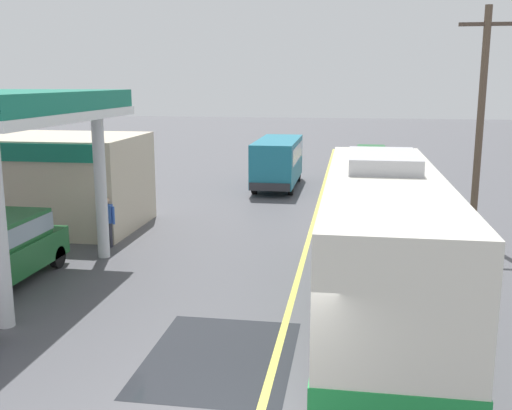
{
  "coord_description": "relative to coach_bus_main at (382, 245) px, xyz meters",
  "views": [
    {
      "loc": [
        1.34,
        -7.84,
        5.37
      ],
      "look_at": [
        -1.5,
        10.0,
        1.6
      ],
      "focal_mm": 42.0,
      "sensor_mm": 36.0,
      "label": 1
    }
  ],
  "objects": [
    {
      "name": "gas_station_roadside",
      "position": [
        -11.92,
        5.0,
        0.91
      ],
      "size": [
        9.1,
        11.95,
        5.1
      ],
      "color": "#147259",
      "rests_on": "ground"
    },
    {
      "name": "pedestrian_near_pump",
      "position": [
        -8.55,
        4.61,
        -0.79
      ],
      "size": [
        0.55,
        0.22,
        1.66
      ],
      "color": "#33333F",
      "rests_on": "ground"
    },
    {
      "name": "minibus_opposing_lane",
      "position": [
        -4.42,
        16.62,
        -0.25
      ],
      "size": [
        2.04,
        6.13,
        2.44
      ],
      "color": "teal",
      "rests_on": "ground"
    },
    {
      "name": "ground",
      "position": [
        -2.1,
        14.47,
        -1.72
      ],
      "size": [
        120.0,
        120.0,
        0.0
      ],
      "primitive_type": "plane",
      "color": "#4C4C51"
    },
    {
      "name": "car_at_pump",
      "position": [
        -9.88,
        0.86,
        -0.71
      ],
      "size": [
        1.7,
        4.2,
        1.82
      ],
      "color": "#1E602D",
      "rests_on": "ground"
    },
    {
      "name": "utility_pole_roadside",
      "position": [
        3.47,
        7.66,
        2.34
      ],
      "size": [
        1.8,
        0.24,
        7.75
      ],
      "color": "brown",
      "rests_on": "ground"
    },
    {
      "name": "wet_puddle_patch",
      "position": [
        -3.2,
        -2.64,
        -1.72
      ],
      "size": [
        2.88,
        3.8,
        0.01
      ],
      "primitive_type": "cube",
      "color": "#26282D",
      "rests_on": "ground"
    },
    {
      "name": "coach_bus_main",
      "position": [
        0.0,
        0.0,
        0.0
      ],
      "size": [
        2.6,
        11.04,
        3.69
      ],
      "color": "silver",
      "rests_on": "ground"
    },
    {
      "name": "lane_divider_stripe",
      "position": [
        -2.1,
        9.47,
        -1.72
      ],
      "size": [
        0.16,
        50.0,
        0.01
      ],
      "primitive_type": "cube",
      "color": "#D8CC4C",
      "rests_on": "ground"
    },
    {
      "name": "car_trailing_behind_bus",
      "position": [
        0.35,
        19.71,
        -0.71
      ],
      "size": [
        1.7,
        4.2,
        1.82
      ],
      "color": "#1E602D",
      "rests_on": "ground"
    }
  ]
}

